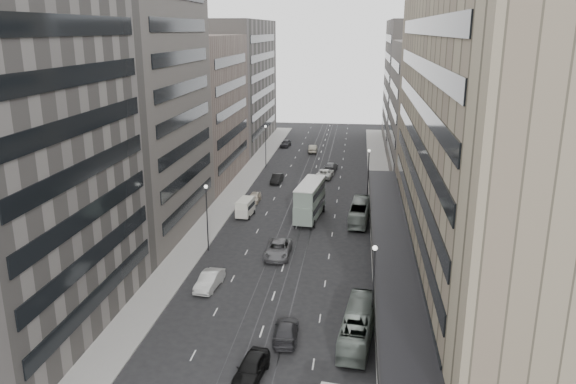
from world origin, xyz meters
The scene contains 28 objects.
ground centered at (0.00, 0.00, 0.00)m, with size 220.00×220.00×0.00m, color black.
sidewalk_right centered at (12.00, 37.50, 0.07)m, with size 4.00×125.00×0.15m, color gray.
sidewalk_left centered at (-12.00, 37.50, 0.07)m, with size 4.00×125.00×0.15m, color gray.
department_store centered at (21.45, 8.00, 14.95)m, with size 19.20×60.00×30.00m.
building_right_mid centered at (21.50, 52.00, 12.00)m, with size 15.00×28.00×24.00m, color #544F49.
building_right_far centered at (21.50, 82.00, 14.00)m, with size 15.00×32.00×28.00m, color slate.
building_left_a centered at (-21.50, -8.00, 15.00)m, with size 15.00×28.00×30.00m, color slate.
building_left_b centered at (-21.50, 19.00, 17.00)m, with size 15.00×26.00×34.00m, color #544F49.
building_left_c centered at (-21.50, 46.00, 12.50)m, with size 15.00×28.00×25.00m, color #6E5F56.
building_left_d centered at (-21.50, 79.00, 14.00)m, with size 15.00×38.00×28.00m, color slate.
lamp_right_near centered at (9.70, -5.00, 5.20)m, with size 0.44×0.44×8.32m.
lamp_right_far centered at (9.70, 35.00, 5.20)m, with size 0.44×0.44×8.32m.
lamp_left_near centered at (-9.70, 12.00, 5.20)m, with size 0.44×0.44×8.32m.
lamp_left_far centered at (-9.70, 55.00, 5.20)m, with size 0.44×0.44×8.32m.
bus_near centered at (8.50, -6.30, 1.40)m, with size 2.35×10.03×2.79m, color slate.
bus_far centered at (8.50, 25.08, 1.39)m, with size 2.34×9.99×2.78m, color #929E96.
double_decker centered at (1.50, 25.42, 2.86)m, with size 3.92×9.95×5.30m.
panel_van centered at (-7.77, 25.24, 1.42)m, with size 2.31×4.24×2.58m.
sedan_0 centered at (0.37, -12.83, 0.85)m, with size 2.00×4.96×1.69m, color black.
sedan_1 centered at (-6.89, 2.01, 0.84)m, with size 1.78×5.09×1.68m, color #BCBCB7.
sedan_2 centered at (-1.02, 11.39, 0.86)m, with size 2.85×6.18×1.72m, color #5E5D60.
sedan_3 centered at (2.30, -6.93, 0.75)m, with size 2.11×5.19×1.51m, color #2A2A2C.
sedan_4 centered at (-7.81, 32.51, 0.73)m, with size 1.72×4.28×1.46m, color beige.
sedan_5 centered at (-5.95, 44.13, 0.76)m, with size 1.62×4.64×1.53m, color black.
sedan_6 centered at (2.22, 48.76, 0.81)m, with size 2.70×5.85×1.62m, color white.
sedan_7 centered at (2.96, 54.41, 0.76)m, with size 2.13×5.23×1.52m, color #5D5D5F.
sedan_8 centered at (-8.50, 75.50, 0.81)m, with size 1.91×4.74×1.62m, color #242427.
sedan_9 centered at (-1.78, 70.23, 0.82)m, with size 1.75×5.01×1.65m, color #AAA38D.
Camera 1 is at (7.94, -49.98, 25.98)m, focal length 35.00 mm.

